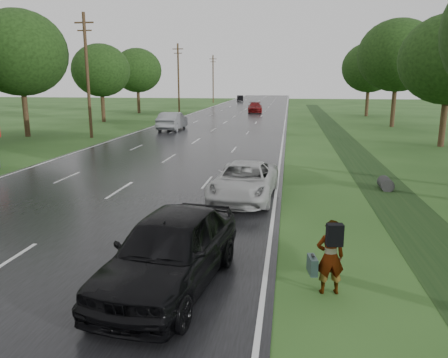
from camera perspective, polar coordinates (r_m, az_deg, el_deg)
ground at (r=12.83m, az=-26.93°, el=-10.15°), size 220.00×220.00×0.00m
road at (r=55.20m, az=0.93°, el=7.87°), size 14.00×180.00×0.04m
edge_stripe_east at (r=54.73m, az=8.02°, el=7.74°), size 0.12×180.00×0.01m
edge_stripe_west at (r=56.48m, az=-5.94°, el=7.94°), size 0.12×180.00×0.01m
center_line at (r=55.20m, az=0.93°, el=7.90°), size 0.12×180.00×0.01m
drainage_ditch at (r=28.94m, az=16.90°, el=2.93°), size 2.20×120.00×0.56m
utility_pole_mid at (r=38.23m, az=-17.41°, el=12.93°), size 1.60×0.26×10.00m
utility_pole_far at (r=66.58m, az=-5.97°, el=13.10°), size 1.60×0.26×10.00m
utility_pole_distant at (r=95.94m, az=-1.44°, el=13.03°), size 1.60×0.26×10.00m
tree_east_d at (r=48.76m, az=21.74°, el=14.75°), size 8.00×8.00×10.76m
tree_east_f at (r=62.41m, az=18.48°, el=13.64°), size 7.20×7.20×9.62m
tree_west_c at (r=41.11m, az=-25.13°, el=14.68°), size 7.80×7.80×10.43m
tree_west_d at (r=53.05m, az=-15.79°, el=13.49°), size 6.60×6.60×8.80m
tree_west_f at (r=66.30m, az=-11.26°, el=13.74°), size 7.00×7.00×9.29m
pedestrian at (r=10.09m, az=13.60°, el=-9.75°), size 0.84×0.66×1.73m
white_pickup at (r=17.50m, az=2.66°, el=-0.27°), size 2.65×5.26×1.43m
dark_sedan at (r=10.12m, az=-7.06°, el=-9.16°), size 2.79×5.47×1.78m
silver_sedan at (r=42.57m, az=-6.76°, el=7.53°), size 1.84×5.21×1.71m
far_car_red at (r=66.20m, az=4.07°, el=9.31°), size 2.48×5.27×1.49m
far_car_dark at (r=102.85m, az=2.12°, el=10.50°), size 1.85×4.21×1.35m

